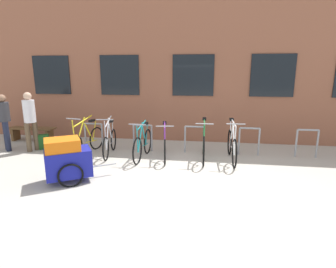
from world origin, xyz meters
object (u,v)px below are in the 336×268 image
at_px(bicycle_teal, 143,144).
at_px(bicycle_white, 232,145).
at_px(wooden_bench, 32,131).
at_px(person_by_bench, 30,118).
at_px(backpack, 44,142).
at_px(bicycle_green, 204,144).
at_px(bicycle_silver, 110,142).
at_px(bicycle_purple, 165,145).
at_px(person_browsing, 4,119).
at_px(bike_trailer, 67,159).
at_px(bicycle_yellow, 86,140).

height_order(bicycle_teal, bicycle_white, bicycle_white).
xyz_separation_m(bicycle_teal, wooden_bench, (-4.08, 1.27, -0.05)).
bearing_deg(bicycle_teal, person_by_bench, 176.61).
bearing_deg(backpack, person_by_bench, -159.93).
height_order(bicycle_white, person_by_bench, person_by_bench).
xyz_separation_m(bicycle_green, backpack, (-4.73, 0.25, -0.19)).
bearing_deg(bicycle_silver, person_by_bench, 179.58).
relative_size(bicycle_purple, person_browsing, 1.01).
distance_m(bicycle_silver, bicycle_teal, 1.00).
relative_size(bicycle_white, person_browsing, 1.11).
xyz_separation_m(bicycle_silver, person_by_bench, (-2.35, 0.02, 0.61)).
height_order(bike_trailer, person_by_bench, person_by_bench).
xyz_separation_m(bicycle_yellow, wooden_bench, (-2.40, 1.09, -0.05)).
bearing_deg(backpack, bicycle_silver, -34.58).
bearing_deg(bicycle_teal, wooden_bench, 162.72).
relative_size(bicycle_white, bike_trailer, 1.30).
height_order(bicycle_silver, person_browsing, person_browsing).
bearing_deg(bicycle_green, bicycle_silver, 179.98).
xyz_separation_m(bicycle_silver, bicycle_white, (3.31, -0.01, 0.03)).
bearing_deg(wooden_bench, person_by_bench, -55.16).
bearing_deg(wooden_bench, bicycle_purple, -13.88).
distance_m(bike_trailer, person_by_bench, 2.94).
bearing_deg(bicycle_green, bicycle_teal, -173.61).
distance_m(bicycle_green, bicycle_purple, 1.03).
distance_m(bicycle_yellow, bike_trailer, 2.01).
relative_size(bicycle_purple, person_by_bench, 0.97).
height_order(bicycle_green, person_browsing, person_browsing).
xyz_separation_m(bicycle_silver, person_browsing, (-3.12, -0.03, 0.58)).
xyz_separation_m(bicycle_purple, person_browsing, (-4.68, 0.03, 0.58)).
bearing_deg(bicycle_green, backpack, 176.99).
bearing_deg(bicycle_green, person_by_bench, 179.79).
relative_size(bicycle_teal, bicycle_purple, 1.01).
relative_size(bicycle_yellow, bicycle_silver, 1.03).
distance_m(bicycle_white, person_by_bench, 5.70).
xyz_separation_m(bike_trailer, wooden_bench, (-2.89, 3.03, -0.16)).
bearing_deg(bicycle_yellow, person_by_bench, 179.56).
relative_size(bicycle_silver, person_by_bench, 0.95).
xyz_separation_m(bicycle_teal, bike_trailer, (-1.19, -1.76, 0.11)).
xyz_separation_m(bicycle_yellow, backpack, (-1.45, 0.24, -0.16)).
distance_m(bike_trailer, person_browsing, 3.51).
relative_size(bicycle_purple, backpack, 3.74).
relative_size(wooden_bench, backpack, 3.51).
relative_size(bicycle_teal, person_by_bench, 0.98).
bearing_deg(person_browsing, bicycle_silver, 0.60).
distance_m(bicycle_silver, bicycle_purple, 1.56).
height_order(bike_trailer, backpack, bike_trailer).
bearing_deg(bicycle_purple, bike_trailer, -133.19).
bearing_deg(person_by_bench, bicycle_white, -0.28).
relative_size(wooden_bench, person_browsing, 0.94).
xyz_separation_m(bicycle_silver, bicycle_green, (2.59, -0.00, 0.04)).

